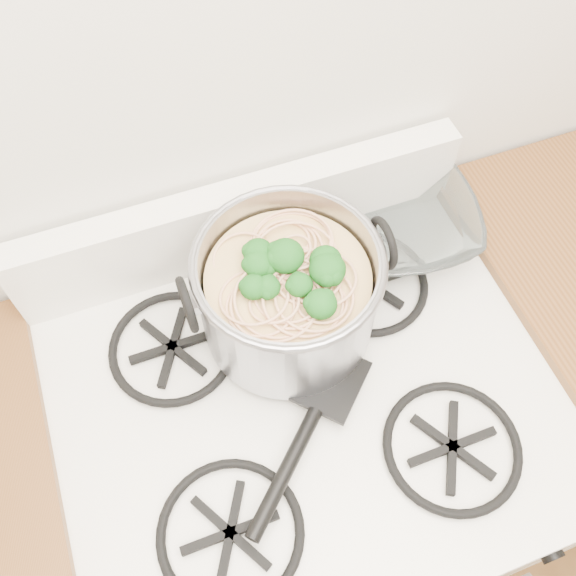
# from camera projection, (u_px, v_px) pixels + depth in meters

# --- Properties ---
(gas_range) EXTENTS (0.76, 0.66, 0.92)m
(gas_range) POSITION_uv_depth(u_px,v_px,m) (302.00, 480.00, 1.38)
(gas_range) COLOR white
(gas_range) RESTS_ON ground
(counter_left) EXTENTS (0.25, 0.65, 0.92)m
(counter_left) POSITION_uv_depth(u_px,v_px,m) (64.00, 565.00, 1.27)
(counter_left) COLOR silver
(counter_left) RESTS_ON ground
(stock_pot) EXTENTS (0.31, 0.28, 0.19)m
(stock_pot) POSITION_uv_depth(u_px,v_px,m) (288.00, 295.00, 0.95)
(stock_pot) COLOR #95969D
(stock_pot) RESTS_ON gas_range
(spatula) EXTENTS (0.42, 0.42, 0.02)m
(spatula) POSITION_uv_depth(u_px,v_px,m) (331.00, 380.00, 0.97)
(spatula) COLOR black
(spatula) RESTS_ON gas_range
(glass_bowl) EXTENTS (0.12, 0.12, 0.03)m
(glass_bowl) POSITION_uv_depth(u_px,v_px,m) (398.00, 226.00, 1.11)
(glass_bowl) COLOR white
(glass_bowl) RESTS_ON gas_range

